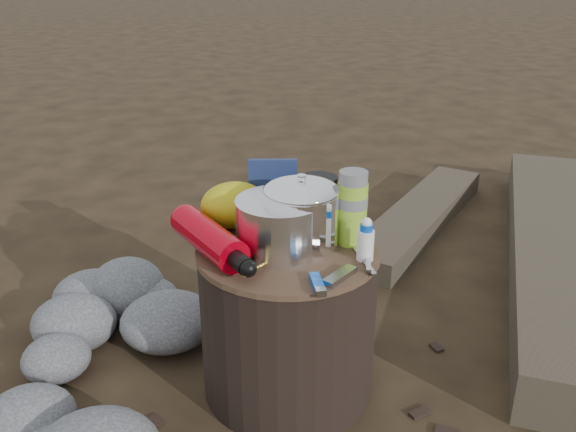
{
  "coord_description": "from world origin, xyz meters",
  "views": [
    {
      "loc": [
        -0.11,
        -1.29,
        1.04
      ],
      "look_at": [
        0.0,
        0.0,
        0.48
      ],
      "focal_mm": 38.22,
      "sensor_mm": 36.0,
      "label": 1
    }
  ],
  "objects": [
    {
      "name": "multitool",
      "position": [
        0.1,
        -0.15,
        0.4
      ],
      "size": [
        0.08,
        0.09,
        0.01
      ],
      "primitive_type": "cube",
      "rotation": [
        0.0,
        0.0,
        -0.77
      ],
      "color": "#9E9EA2",
      "rests_on": "stump"
    },
    {
      "name": "log_small",
      "position": [
        0.62,
        0.94,
        0.04
      ],
      "size": [
        0.79,
        0.98,
        0.09
      ],
      "primitive_type": "cube",
      "rotation": [
        0.0,
        0.0,
        -0.63
      ],
      "color": "#3D3529",
      "rests_on": "ground"
    },
    {
      "name": "travel_mug",
      "position": [
        0.09,
        0.12,
        0.46
      ],
      "size": [
        0.09,
        0.09,
        0.13
      ],
      "primitive_type": "cylinder",
      "color": "black",
      "rests_on": "stump"
    },
    {
      "name": "stuff_sack",
      "position": [
        -0.12,
        0.14,
        0.46
      ],
      "size": [
        0.17,
        0.14,
        0.12
      ],
      "primitive_type": "ellipsoid",
      "color": "gold",
      "rests_on": "stump"
    },
    {
      "name": "thermos",
      "position": [
        0.15,
        0.02,
        0.49
      ],
      "size": [
        0.07,
        0.07,
        0.18
      ],
      "primitive_type": "cylinder",
      "color": "#92C12E",
      "rests_on": "stump"
    },
    {
      "name": "log_main",
      "position": [
        1.0,
        0.55,
        0.07
      ],
      "size": [
        0.97,
        1.73,
        0.15
      ],
      "primitive_type": "cube",
      "rotation": [
        0.0,
        0.0,
        -0.41
      ],
      "color": "#3D3529",
      "rests_on": "ground"
    },
    {
      "name": "camping_pot",
      "position": [
        0.03,
        -0.0,
        0.48
      ],
      "size": [
        0.17,
        0.17,
        0.17
      ],
      "primitive_type": "cylinder",
      "color": "white",
      "rests_on": "stump"
    },
    {
      "name": "food_pouch",
      "position": [
        -0.02,
        0.18,
        0.48
      ],
      "size": [
        0.13,
        0.04,
        0.16
      ],
      "primitive_type": "cube",
      "rotation": [
        0.0,
        0.0,
        -0.07
      ],
      "color": "#18234E",
      "rests_on": "stump"
    },
    {
      "name": "rock_ring",
      "position": [
        -0.45,
        0.06,
        0.08
      ],
      "size": [
        0.39,
        0.86,
        0.17
      ],
      "primitive_type": null,
      "color": "#57575C",
      "rests_on": "ground"
    },
    {
      "name": "ground",
      "position": [
        0.0,
        0.0,
        0.0
      ],
      "size": [
        60.0,
        60.0,
        0.0
      ],
      "primitive_type": "plane",
      "color": "#2E2216",
      "rests_on": "ground"
    },
    {
      "name": "fuel_bottle",
      "position": [
        -0.18,
        -0.01,
        0.44
      ],
      "size": [
        0.22,
        0.32,
        0.08
      ],
      "primitive_type": null,
      "rotation": [
        0.0,
        0.0,
        0.5
      ],
      "color": "#B60112",
      "rests_on": "stump"
    },
    {
      "name": "pot_grabber",
      "position": [
        0.16,
        -0.08,
        0.4
      ],
      "size": [
        0.04,
        0.15,
        0.01
      ],
      "primitive_type": null,
      "rotation": [
        0.0,
        0.0,
        -0.02
      ],
      "color": "#9E9EA2",
      "rests_on": "stump"
    },
    {
      "name": "squeeze_bottle",
      "position": [
        0.17,
        -0.07,
        0.44
      ],
      "size": [
        0.04,
        0.04,
        0.09
      ],
      "primitive_type": "cylinder",
      "color": "white",
      "rests_on": "stump"
    },
    {
      "name": "lighter",
      "position": [
        0.04,
        -0.18,
        0.4
      ],
      "size": [
        0.03,
        0.09,
        0.02
      ],
      "primitive_type": "cube",
      "rotation": [
        0.0,
        0.0,
        0.06
      ],
      "color": "#0C4BBB",
      "rests_on": "stump"
    },
    {
      "name": "stump",
      "position": [
        0.0,
        0.0,
        0.2
      ],
      "size": [
        0.43,
        0.43,
        0.4
      ],
      "primitive_type": "cylinder",
      "color": "black",
      "rests_on": "ground"
    },
    {
      "name": "foil_windscreen",
      "position": [
        -0.02,
        -0.0,
        0.46
      ],
      "size": [
        0.21,
        0.21,
        0.13
      ],
      "primitive_type": "cylinder",
      "color": "silver",
      "rests_on": "stump"
    }
  ]
}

